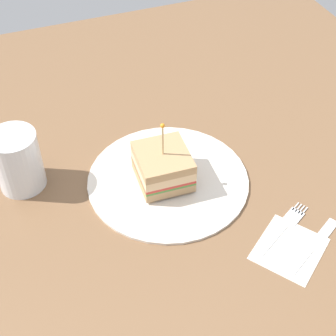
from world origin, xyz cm
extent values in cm
cube|color=brown|center=(0.00, 0.00, -1.00)|extent=(113.30, 113.30, 2.00)
cylinder|color=silver|center=(0.00, 0.00, 0.44)|extent=(25.87, 25.87, 0.89)
cube|color=tan|center=(0.39, 0.85, 1.61)|extent=(9.03, 8.41, 1.45)
cube|color=#478438|center=(0.39, 0.85, 2.54)|extent=(9.03, 8.41, 0.40)
cube|color=red|center=(0.39, 0.85, 2.99)|extent=(9.03, 8.41, 0.50)
cube|color=#E0B784|center=(0.39, 0.85, 4.01)|extent=(9.03, 8.41, 1.54)
cube|color=tan|center=(0.39, 0.85, 5.50)|extent=(9.03, 8.41, 1.45)
cylinder|color=tan|center=(0.39, 0.85, 8.62)|extent=(0.30, 0.30, 6.24)
sphere|color=orange|center=(0.39, 0.85, 11.74)|extent=(0.70, 0.70, 0.70)
cylinder|color=gold|center=(7.72, 21.81, 2.82)|extent=(6.47, 6.47, 5.65)
cylinder|color=white|center=(7.72, 21.81, 4.94)|extent=(7.35, 7.35, 9.89)
cube|color=beige|center=(-18.77, -11.32, 0.07)|extent=(12.64, 12.85, 0.15)
cube|color=silver|center=(-16.59, -10.08, 0.18)|extent=(4.08, 6.51, 0.35)
cube|color=silver|center=(-13.92, -14.75, 0.18)|extent=(3.70, 4.22, 0.35)
cube|color=silver|center=(-13.48, -17.03, 0.18)|extent=(1.15, 1.82, 0.35)
cube|color=silver|center=(-13.04, -16.78, 0.18)|extent=(1.15, 1.82, 0.35)
cube|color=silver|center=(-12.61, -16.53, 0.18)|extent=(1.15, 1.82, 0.35)
cube|color=silver|center=(-12.18, -16.28, 0.18)|extent=(1.15, 1.82, 0.35)
cube|color=silver|center=(-20.95, -12.57, 0.18)|extent=(4.03, 6.54, 0.35)
cube|color=silver|center=(-18.31, -17.26, 0.18)|extent=(4.73, 6.84, 0.24)
camera|label=1|loc=(-53.34, 20.24, 58.64)|focal=54.32mm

